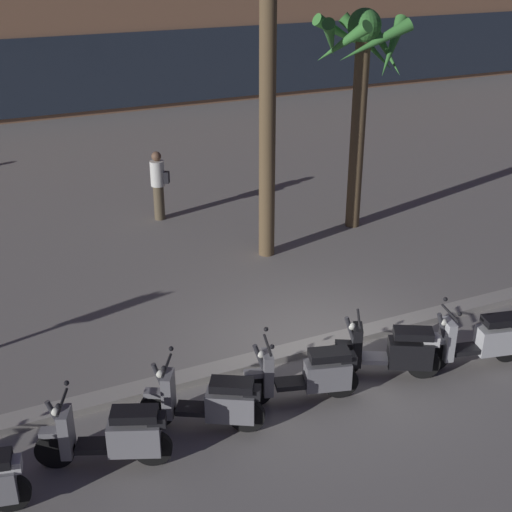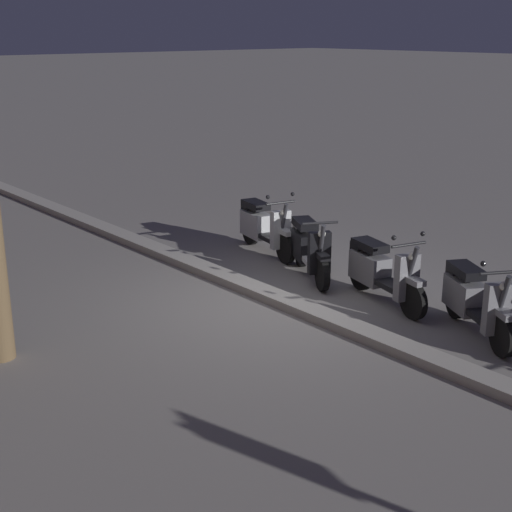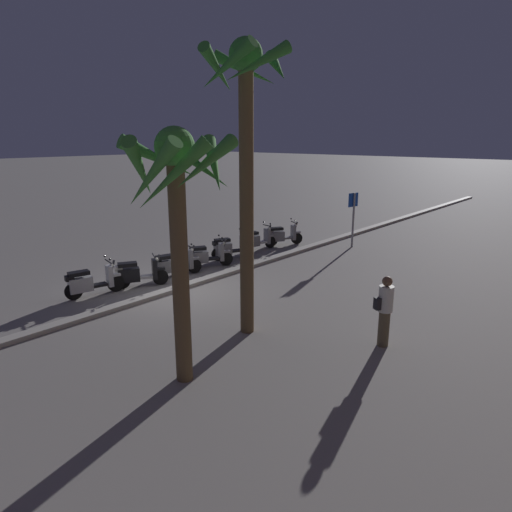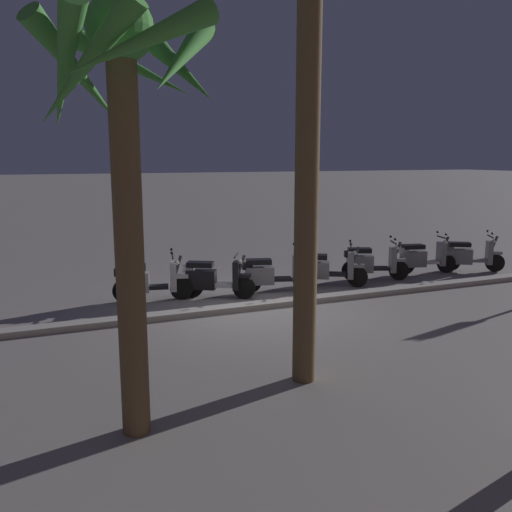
{
  "view_description": "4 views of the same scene",
  "coord_description": "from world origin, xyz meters",
  "px_view_note": "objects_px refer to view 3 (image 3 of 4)",
  "views": [
    {
      "loc": [
        -5.21,
        -8.74,
        6.38
      ],
      "look_at": [
        -0.65,
        1.19,
        1.33
      ],
      "focal_mm": 49.12,
      "sensor_mm": 36.0,
      "label": 1
    },
    {
      "loc": [
        -7.38,
        6.76,
        3.84
      ],
      "look_at": [
        -1.41,
        1.65,
        1.38
      ],
      "focal_mm": 51.3,
      "sensor_mm": 36.0,
      "label": 2
    },
    {
      "loc": [
        8.66,
        10.98,
        4.77
      ],
      "look_at": [
        -1.16,
        2.39,
        1.32
      ],
      "focal_mm": 31.81,
      "sensor_mm": 36.0,
      "label": 3
    },
    {
      "loc": [
        4.36,
        10.6,
        3.26
      ],
      "look_at": [
        -0.01,
        -0.03,
        1.15
      ],
      "focal_mm": 38.15,
      "sensor_mm": 36.0,
      "label": 4
    }
  ],
  "objects_px": {
    "scooter_grey_mid_centre": "(229,248)",
    "palm_tree_near_sign": "(178,193)",
    "palm_tree_mid_walkway": "(246,125)",
    "scooter_grey_lead_nearest": "(282,235)",
    "pedestrian_strolling_near_curb": "(385,309)",
    "crossing_sign": "(353,214)",
    "scooter_grey_tail_end": "(174,264)",
    "scooter_grey_far_back": "(206,256)",
    "scooter_grey_gap_after_mid": "(257,240)",
    "scooter_black_second_in_line": "(137,274)",
    "scooter_silver_mid_front": "(90,282)"
  },
  "relations": [
    {
      "from": "scooter_grey_mid_centre",
      "to": "palm_tree_near_sign",
      "type": "distance_m",
      "value": 9.88
    },
    {
      "from": "palm_tree_mid_walkway",
      "to": "palm_tree_near_sign",
      "type": "bearing_deg",
      "value": 14.05
    },
    {
      "from": "scooter_grey_lead_nearest",
      "to": "pedestrian_strolling_near_curb",
      "type": "relative_size",
      "value": 0.9
    },
    {
      "from": "crossing_sign",
      "to": "palm_tree_mid_walkway",
      "type": "xyz_separation_m",
      "value": [
        9.77,
        2.57,
        3.52
      ]
    },
    {
      "from": "scooter_grey_mid_centre",
      "to": "scooter_grey_tail_end",
      "type": "height_order",
      "value": "same"
    },
    {
      "from": "scooter_grey_mid_centre",
      "to": "crossing_sign",
      "type": "xyz_separation_m",
      "value": [
        -5.08,
        2.65,
        1.04
      ]
    },
    {
      "from": "scooter_grey_far_back",
      "to": "scooter_grey_tail_end",
      "type": "xyz_separation_m",
      "value": [
        1.56,
        0.03,
        0.0
      ]
    },
    {
      "from": "scooter_grey_gap_after_mid",
      "to": "palm_tree_mid_walkway",
      "type": "distance_m",
      "value": 9.6
    },
    {
      "from": "scooter_grey_tail_end",
      "to": "palm_tree_mid_walkway",
      "type": "bearing_deg",
      "value": 71.14
    },
    {
      "from": "scooter_black_second_in_line",
      "to": "palm_tree_mid_walkway",
      "type": "xyz_separation_m",
      "value": [
        0.21,
        5.03,
        4.57
      ]
    },
    {
      "from": "palm_tree_mid_walkway",
      "to": "scooter_grey_gap_after_mid",
      "type": "bearing_deg",
      "value": -140.55
    },
    {
      "from": "scooter_grey_tail_end",
      "to": "scooter_grey_gap_after_mid",
      "type": "bearing_deg",
      "value": -175.96
    },
    {
      "from": "scooter_grey_mid_centre",
      "to": "scooter_grey_tail_end",
      "type": "bearing_deg",
      "value": 3.81
    },
    {
      "from": "scooter_grey_lead_nearest",
      "to": "palm_tree_mid_walkway",
      "type": "xyz_separation_m",
      "value": [
        7.99,
        5.13,
        4.58
      ]
    },
    {
      "from": "scooter_grey_far_back",
      "to": "pedestrian_strolling_near_curb",
      "type": "height_order",
      "value": "pedestrian_strolling_near_curb"
    },
    {
      "from": "crossing_sign",
      "to": "scooter_grey_gap_after_mid",
      "type": "bearing_deg",
      "value": -40.61
    },
    {
      "from": "scooter_grey_mid_centre",
      "to": "palm_tree_mid_walkway",
      "type": "relative_size",
      "value": 0.25
    },
    {
      "from": "scooter_grey_gap_after_mid",
      "to": "scooter_grey_mid_centre",
      "type": "bearing_deg",
      "value": 4.41
    },
    {
      "from": "scooter_grey_lead_nearest",
      "to": "pedestrian_strolling_near_curb",
      "type": "distance_m",
      "value": 10.38
    },
    {
      "from": "scooter_grey_gap_after_mid",
      "to": "pedestrian_strolling_near_curb",
      "type": "xyz_separation_m",
      "value": [
        5.02,
        8.31,
        0.45
      ]
    },
    {
      "from": "scooter_grey_mid_centre",
      "to": "pedestrian_strolling_near_curb",
      "type": "xyz_separation_m",
      "value": [
        3.19,
        8.17,
        0.44
      ]
    },
    {
      "from": "scooter_grey_tail_end",
      "to": "palm_tree_mid_walkway",
      "type": "xyz_separation_m",
      "value": [
        1.72,
        5.02,
        4.58
      ]
    },
    {
      "from": "scooter_grey_gap_after_mid",
      "to": "scooter_grey_far_back",
      "type": "relative_size",
      "value": 1.08
    },
    {
      "from": "scooter_silver_mid_front",
      "to": "crossing_sign",
      "type": "xyz_separation_m",
      "value": [
        -11.03,
        2.77,
        1.05
      ]
    },
    {
      "from": "scooter_grey_tail_end",
      "to": "scooter_black_second_in_line",
      "type": "xyz_separation_m",
      "value": [
        1.5,
        -0.01,
        0.01
      ]
    },
    {
      "from": "scooter_grey_lead_nearest",
      "to": "crossing_sign",
      "type": "bearing_deg",
      "value": 124.83
    },
    {
      "from": "palm_tree_mid_walkway",
      "to": "scooter_black_second_in_line",
      "type": "bearing_deg",
      "value": -92.43
    },
    {
      "from": "scooter_grey_lead_nearest",
      "to": "scooter_black_second_in_line",
      "type": "relative_size",
      "value": 0.97
    },
    {
      "from": "scooter_grey_lead_nearest",
      "to": "scooter_silver_mid_front",
      "type": "distance_m",
      "value": 9.25
    },
    {
      "from": "scooter_grey_lead_nearest",
      "to": "scooter_silver_mid_front",
      "type": "xyz_separation_m",
      "value": [
        9.25,
        -0.22,
        0.01
      ]
    },
    {
      "from": "palm_tree_mid_walkway",
      "to": "pedestrian_strolling_near_curb",
      "type": "bearing_deg",
      "value": 116.87
    },
    {
      "from": "scooter_silver_mid_front",
      "to": "palm_tree_mid_walkway",
      "type": "distance_m",
      "value": 7.15
    },
    {
      "from": "scooter_grey_gap_after_mid",
      "to": "scooter_grey_mid_centre",
      "type": "xyz_separation_m",
      "value": [
        1.83,
        0.14,
        0.01
      ]
    },
    {
      "from": "scooter_silver_mid_front",
      "to": "pedestrian_strolling_near_curb",
      "type": "height_order",
      "value": "pedestrian_strolling_near_curb"
    },
    {
      "from": "palm_tree_near_sign",
      "to": "palm_tree_mid_walkway",
      "type": "bearing_deg",
      "value": -165.95
    },
    {
      "from": "scooter_grey_gap_after_mid",
      "to": "crossing_sign",
      "type": "distance_m",
      "value": 4.41
    },
    {
      "from": "palm_tree_near_sign",
      "to": "pedestrian_strolling_near_curb",
      "type": "height_order",
      "value": "palm_tree_near_sign"
    },
    {
      "from": "scooter_black_second_in_line",
      "to": "scooter_silver_mid_front",
      "type": "height_order",
      "value": "scooter_silver_mid_front"
    },
    {
      "from": "scooter_grey_tail_end",
      "to": "scooter_silver_mid_front",
      "type": "distance_m",
      "value": 3.0
    },
    {
      "from": "scooter_grey_lead_nearest",
      "to": "crossing_sign",
      "type": "height_order",
      "value": "crossing_sign"
    },
    {
      "from": "crossing_sign",
      "to": "palm_tree_mid_walkway",
      "type": "distance_m",
      "value": 10.7
    },
    {
      "from": "crossing_sign",
      "to": "pedestrian_strolling_near_curb",
      "type": "height_order",
      "value": "crossing_sign"
    },
    {
      "from": "scooter_grey_gap_after_mid",
      "to": "scooter_grey_lead_nearest",
      "type": "bearing_deg",
      "value": 171.11
    },
    {
      "from": "scooter_silver_mid_front",
      "to": "crossing_sign",
      "type": "distance_m",
      "value": 11.42
    },
    {
      "from": "scooter_black_second_in_line",
      "to": "scooter_silver_mid_front",
      "type": "relative_size",
      "value": 0.88
    },
    {
      "from": "palm_tree_mid_walkway",
      "to": "pedestrian_strolling_near_curb",
      "type": "relative_size",
      "value": 4.03
    },
    {
      "from": "scooter_black_second_in_line",
      "to": "palm_tree_mid_walkway",
      "type": "height_order",
      "value": "palm_tree_mid_walkway"
    },
    {
      "from": "scooter_grey_mid_centre",
      "to": "crossing_sign",
      "type": "height_order",
      "value": "crossing_sign"
    },
    {
      "from": "palm_tree_near_sign",
      "to": "scooter_grey_tail_end",
      "type": "bearing_deg",
      "value": -127.02
    },
    {
      "from": "scooter_grey_tail_end",
      "to": "palm_tree_near_sign",
      "type": "height_order",
      "value": "palm_tree_near_sign"
    }
  ]
}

